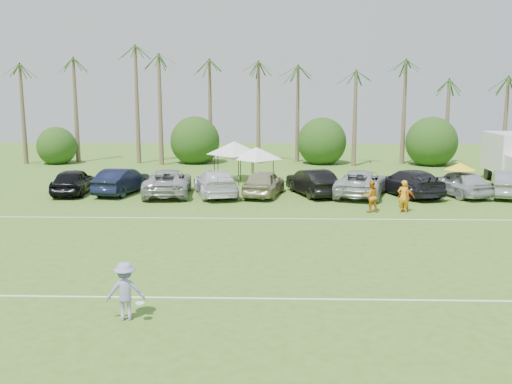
{
  "coord_description": "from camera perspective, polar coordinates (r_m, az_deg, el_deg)",
  "views": [
    {
      "loc": [
        1.37,
        -15.72,
        6.64
      ],
      "look_at": [
        0.53,
        13.09,
        1.6
      ],
      "focal_mm": 40.0,
      "sensor_mm": 36.0,
      "label": 1
    }
  ],
  "objects": [
    {
      "name": "parked_car_9",
      "position": [
        40.19,
        23.9,
        0.78
      ],
      "size": [
        3.33,
        5.49,
        1.71
      ],
      "primitive_type": "imported",
      "rotation": [
        0.0,
        0.0,
        2.83
      ],
      "color": "gray",
      "rests_on": "ground"
    },
    {
      "name": "palm_tree_10",
      "position": [
        57.97,
        24.11,
        11.62
      ],
      "size": [
        2.4,
        2.4,
        10.9
      ],
      "color": "brown",
      "rests_on": "ground"
    },
    {
      "name": "parked_car_8",
      "position": [
        39.19,
        19.58,
        0.85
      ],
      "size": [
        3.61,
        5.4,
        1.71
      ],
      "primitive_type": "imported",
      "rotation": [
        0.0,
        0.0,
        3.49
      ],
      "color": "#ABACB6",
      "rests_on": "ground"
    },
    {
      "name": "palm_tree_8",
      "position": [
        54.97,
        14.14,
        10.5
      ],
      "size": [
        2.4,
        2.4,
        8.9
      ],
      "color": "brown",
      "rests_on": "ground"
    },
    {
      "name": "parked_car_0",
      "position": [
        39.57,
        -17.78,
        1.03
      ],
      "size": [
        2.28,
        5.12,
        1.71
      ],
      "primitive_type": "imported",
      "rotation": [
        0.0,
        0.0,
        3.19
      ],
      "color": "black",
      "rests_on": "ground"
    },
    {
      "name": "canopy_tent_left",
      "position": [
        43.4,
        -2.19,
        5.09
      ],
      "size": [
        4.31,
        4.31,
        3.49
      ],
      "color": "black",
      "rests_on": "ground"
    },
    {
      "name": "parked_car_3",
      "position": [
        37.17,
        -4.07,
        0.94
      ],
      "size": [
        3.75,
        6.29,
        1.71
      ],
      "primitive_type": "imported",
      "rotation": [
        0.0,
        0.0,
        3.39
      ],
      "color": "silver",
      "rests_on": "ground"
    },
    {
      "name": "bush_tree_1",
      "position": [
        55.43,
        -5.99,
        4.85
      ],
      "size": [
        4.0,
        4.0,
        4.0
      ],
      "color": "brown",
      "rests_on": "ground"
    },
    {
      "name": "palm_tree_0",
      "position": [
        58.59,
        -22.18,
        10.02
      ],
      "size": [
        2.4,
        2.4,
        8.9
      ],
      "color": "brown",
      "rests_on": "ground"
    },
    {
      "name": "parked_car_7",
      "position": [
        38.43,
        15.06,
        0.92
      ],
      "size": [
        4.14,
        6.35,
        1.71
      ],
      "primitive_type": "imported",
      "rotation": [
        0.0,
        0.0,
        3.47
      ],
      "color": "black",
      "rests_on": "ground"
    },
    {
      "name": "frisbee_player",
      "position": [
        17.45,
        -12.94,
        -9.63
      ],
      "size": [
        1.23,
        0.85,
        1.75
      ],
      "rotation": [
        0.0,
        0.0,
        3.33
      ],
      "color": "#8C8AC3",
      "rests_on": "ground"
    },
    {
      "name": "parked_car_2",
      "position": [
        37.75,
        -8.82,
        0.98
      ],
      "size": [
        3.37,
        6.38,
        1.71
      ],
      "primitive_type": "imported",
      "rotation": [
        0.0,
        0.0,
        3.23
      ],
      "color": "#9FA0A3",
      "rests_on": "ground"
    },
    {
      "name": "parked_car_4",
      "position": [
        36.98,
        0.8,
        0.92
      ],
      "size": [
        3.03,
        5.33,
        1.71
      ],
      "primitive_type": "imported",
      "rotation": [
        0.0,
        0.0,
        2.93
      ],
      "color": "tan",
      "rests_on": "ground"
    },
    {
      "name": "palm_tree_6",
      "position": [
        53.85,
        4.59,
        12.62
      ],
      "size": [
        2.4,
        2.4,
        10.9
      ],
      "color": "brown",
      "rests_on": "ground"
    },
    {
      "name": "parked_car_5",
      "position": [
        37.45,
        5.64,
        0.98
      ],
      "size": [
        3.42,
        5.49,
        1.71
      ],
      "primitive_type": "imported",
      "rotation": [
        0.0,
        0.0,
        3.48
      ],
      "color": "black",
      "rests_on": "ground"
    },
    {
      "name": "field_lines",
      "position": [
        24.67,
        -1.58,
        -5.68
      ],
      "size": [
        80.0,
        12.1,
        0.01
      ],
      "color": "white",
      "rests_on": "ground"
    },
    {
      "name": "bush_tree_0",
      "position": [
        58.59,
        -18.73,
        4.65
      ],
      "size": [
        4.0,
        4.0,
        4.0
      ],
      "color": "brown",
      "rests_on": "ground"
    },
    {
      "name": "palm_tree_4",
      "position": [
        54.0,
        -4.1,
        10.78
      ],
      "size": [
        2.4,
        2.4,
        8.9
      ],
      "color": "brown",
      "rests_on": "ground"
    },
    {
      "name": "market_umbrella",
      "position": [
        38.66,
        19.74,
        2.43
      ],
      "size": [
        2.0,
        2.0,
        2.23
      ],
      "color": "black",
      "rests_on": "ground"
    },
    {
      "name": "ground",
      "position": [
        17.12,
        -3.13,
        -12.91
      ],
      "size": [
        120.0,
        120.0,
        0.0
      ],
      "primitive_type": "plane",
      "color": "#426B20",
      "rests_on": "ground"
    },
    {
      "name": "palm_tree_2",
      "position": [
        55.42,
        -12.57,
        12.35
      ],
      "size": [
        2.4,
        2.4,
        10.9
      ],
      "color": "brown",
      "rests_on": "ground"
    },
    {
      "name": "bush_tree_2",
      "position": [
        55.13,
        6.52,
        4.81
      ],
      "size": [
        4.0,
        4.0,
        4.0
      ],
      "color": "brown",
      "rests_on": "ground"
    },
    {
      "name": "palm_tree_3",
      "position": [
        54.64,
        -8.43,
        13.4
      ],
      "size": [
        2.4,
        2.4,
        11.9
      ],
      "color": "brown",
      "rests_on": "ground"
    },
    {
      "name": "sideline_player_b",
      "position": [
        32.56,
        11.41,
        -0.43
      ],
      "size": [
        1.0,
        0.85,
        1.8
      ],
      "primitive_type": "imported",
      "rotation": [
        0.0,
        0.0,
        3.34
      ],
      "color": "orange",
      "rests_on": "ground"
    },
    {
      "name": "bush_tree_3",
      "position": [
        56.85,
        16.64,
        4.62
      ],
      "size": [
        4.0,
        4.0,
        4.0
      ],
      "color": "brown",
      "rests_on": "ground"
    },
    {
      "name": "sideline_player_c",
      "position": [
        33.11,
        14.76,
        -0.56
      ],
      "size": [
        0.97,
        0.45,
        1.61
      ],
      "primitive_type": "imported",
      "rotation": [
        0.0,
        0.0,
        3.08
      ],
      "color": "orange",
      "rests_on": "ground"
    },
    {
      "name": "palm_tree_9",
      "position": [
        56.26,
        19.25,
        11.12
      ],
      "size": [
        2.4,
        2.4,
        9.9
      ],
      "color": "brown",
      "rests_on": "ground"
    },
    {
      "name": "sideline_player_a",
      "position": [
        32.9,
        14.52,
        -0.42
      ],
      "size": [
        0.72,
        0.53,
        1.83
      ],
      "primitive_type": "imported",
      "rotation": [
        0.0,
        0.0,
        3.28
      ],
      "color": "orange",
      "rests_on": "ground"
    },
    {
      "name": "palm_tree_5",
      "position": [
        53.77,
        0.23,
        11.74
      ],
      "size": [
        2.4,
        2.4,
        9.9
      ],
      "color": "brown",
      "rests_on": "ground"
    },
    {
      "name": "canopy_tent_right",
      "position": [
        41.93,
        0.04,
        4.51
      ],
      "size": [
        3.87,
        3.87,
        3.14
      ],
      "color": "black",
      "rests_on": "ground"
    },
    {
      "name": "palm_tree_7",
      "position": [
        54.24,
        8.95,
        13.42
      ],
      "size": [
        2.4,
        2.4,
        11.9
      ],
      "color": "brown",
      "rests_on": "ground"
    },
    {
      "name": "parked_car_6",
      "position": [
        37.59,
        10.46,
        0.9
      ],
      "size": [
        4.45,
        6.7,
        1.71
      ],
      "primitive_type": "imported",
      "rotation": [
        0.0,
        0.0,
        2.86
      ],
      "color": "#A9ADB1",
      "rests_on": "ground"
    },
    {
      "name": "parked_car_1",
      "position": [
        38.84,
        -13.29,
        1.08
      ],
      "size": [
        2.81,
        5.44,
        1.71
      ],
      "primitive_type": "imported",
      "rotation": [
        0.0,
        0.0,
        2.94
      ],
      "color": "black",
      "rests_on": "ground"
    },
    {
      "name": "palm_tree_1",
      "position": [
        56.8,
        -17.53,
        11.19
      ],
      "size": [
        2.4,
        2.4,
        9.9
      ],
      "color": "brown",
      "rests_on": "ground"
    }
  ]
}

